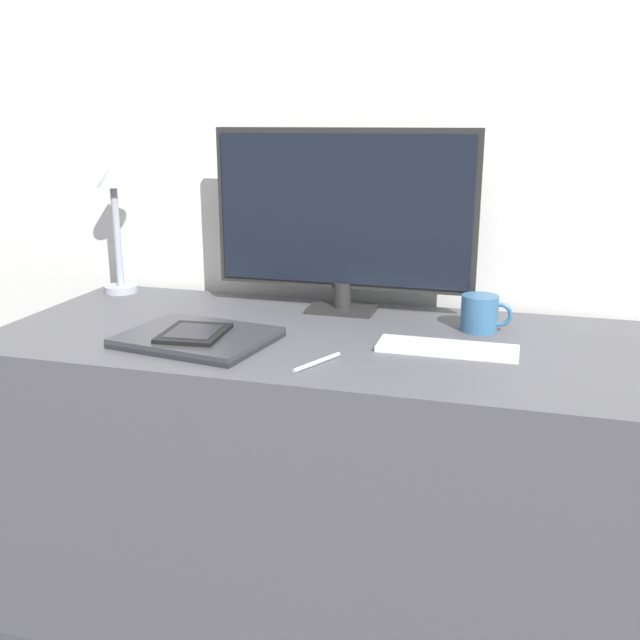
# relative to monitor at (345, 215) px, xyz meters

# --- Properties ---
(wall_back) EXTENTS (3.60, 0.05, 2.40)m
(wall_back) POSITION_rel_monitor_xyz_m (-0.00, 0.17, 0.24)
(wall_back) COLOR silver
(wall_back) RESTS_ON ground_plane
(desk) EXTENTS (1.50, 0.66, 0.71)m
(desk) POSITION_rel_monitor_xyz_m (-0.00, -0.22, -0.60)
(desk) COLOR #4C4C51
(desk) RESTS_ON ground_plane
(monitor) EXTENTS (0.67, 0.11, 0.46)m
(monitor) POSITION_rel_monitor_xyz_m (0.00, 0.00, 0.00)
(monitor) COLOR #262626
(monitor) RESTS_ON desk
(keyboard) EXTENTS (0.30, 0.10, 0.01)m
(keyboard) POSITION_rel_monitor_xyz_m (0.29, -0.26, -0.24)
(keyboard) COLOR silver
(keyboard) RESTS_ON desk
(laptop) EXTENTS (0.35, 0.29, 0.02)m
(laptop) POSITION_rel_monitor_xyz_m (-0.25, -0.35, -0.24)
(laptop) COLOR #232328
(laptop) RESTS_ON desk
(ereader) EXTENTS (0.14, 0.17, 0.01)m
(ereader) POSITION_rel_monitor_xyz_m (-0.25, -0.36, -0.22)
(ereader) COLOR black
(ereader) RESTS_ON laptop
(desk_lamp) EXTENTS (0.09, 0.09, 0.36)m
(desk_lamp) POSITION_rel_monitor_xyz_m (-0.66, 0.03, -0.01)
(desk_lamp) COLOR #999EA8
(desk_lamp) RESTS_ON desk
(coffee_mug) EXTENTS (0.12, 0.09, 0.08)m
(coffee_mug) POSITION_rel_monitor_xyz_m (0.35, -0.08, -0.20)
(coffee_mug) COLOR #336089
(coffee_mug) RESTS_ON desk
(pen) EXTENTS (0.07, 0.13, 0.01)m
(pen) POSITION_rel_monitor_xyz_m (0.05, -0.42, -0.24)
(pen) COLOR silver
(pen) RESTS_ON desk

